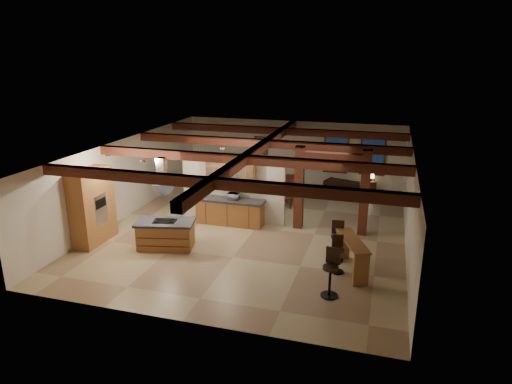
% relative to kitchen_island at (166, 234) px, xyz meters
% --- Properties ---
extents(ground, '(12.00, 12.00, 0.00)m').
position_rel_kitchen_island_xyz_m(ground, '(2.26, 2.36, -0.45)').
color(ground, tan).
rests_on(ground, ground).
extents(room_walls, '(12.00, 12.00, 12.00)m').
position_rel_kitchen_island_xyz_m(room_walls, '(2.26, 2.36, 1.33)').
color(room_walls, beige).
rests_on(room_walls, ground).
extents(ceiling_beams, '(10.00, 12.00, 0.28)m').
position_rel_kitchen_island_xyz_m(ceiling_beams, '(2.26, 2.36, 2.31)').
color(ceiling_beams, '#411710').
rests_on(ceiling_beams, room_walls).
extents(timber_posts, '(2.50, 0.30, 2.90)m').
position_rel_kitchen_island_xyz_m(timber_posts, '(4.76, 2.86, 1.31)').
color(timber_posts, '#411710').
rests_on(timber_posts, ground).
extents(partition_wall, '(3.80, 0.18, 2.20)m').
position_rel_kitchen_island_xyz_m(partition_wall, '(1.26, 2.86, 0.65)').
color(partition_wall, beige).
rests_on(partition_wall, ground).
extents(pantry_cabinet, '(0.67, 1.60, 2.40)m').
position_rel_kitchen_island_xyz_m(pantry_cabinet, '(-2.41, -0.24, 0.75)').
color(pantry_cabinet, brown).
rests_on(pantry_cabinet, ground).
extents(back_counter, '(2.50, 0.66, 0.94)m').
position_rel_kitchen_island_xyz_m(back_counter, '(1.26, 2.47, 0.03)').
color(back_counter, brown).
rests_on(back_counter, ground).
extents(upper_display_cabinet, '(1.80, 0.36, 0.95)m').
position_rel_kitchen_island_xyz_m(upper_display_cabinet, '(1.26, 2.67, 1.40)').
color(upper_display_cabinet, brown).
rests_on(upper_display_cabinet, partition_wall).
extents(range_hood, '(1.10, 1.10, 1.40)m').
position_rel_kitchen_island_xyz_m(range_hood, '(-0.00, 0.00, 1.33)').
color(range_hood, silver).
rests_on(range_hood, room_walls).
extents(back_windows, '(2.70, 0.07, 1.70)m').
position_rel_kitchen_island_xyz_m(back_windows, '(5.06, 8.29, 1.05)').
color(back_windows, '#411710').
rests_on(back_windows, room_walls).
extents(framed_art, '(0.65, 0.05, 0.85)m').
position_rel_kitchen_island_xyz_m(framed_art, '(0.76, 8.29, 1.25)').
color(framed_art, '#411710').
rests_on(framed_art, room_walls).
extents(recessed_cans, '(3.16, 2.46, 0.03)m').
position_rel_kitchen_island_xyz_m(recessed_cans, '(-0.27, 0.42, 2.42)').
color(recessed_cans, silver).
rests_on(recessed_cans, room_walls).
extents(kitchen_island, '(1.96, 1.33, 0.89)m').
position_rel_kitchen_island_xyz_m(kitchen_island, '(0.00, 0.00, 0.00)').
color(kitchen_island, brown).
rests_on(kitchen_island, ground).
extents(dining_table, '(1.79, 1.31, 0.56)m').
position_rel_kitchen_island_xyz_m(dining_table, '(2.12, 5.35, -0.17)').
color(dining_table, '#371C0D').
rests_on(dining_table, ground).
extents(sofa, '(2.00, 1.24, 0.54)m').
position_rel_kitchen_island_xyz_m(sofa, '(4.81, 7.81, -0.18)').
color(sofa, black).
rests_on(sofa, ground).
extents(microwave, '(0.43, 0.31, 0.23)m').
position_rel_kitchen_island_xyz_m(microwave, '(1.40, 2.47, 0.60)').
color(microwave, '#BBBBC0').
rests_on(microwave, back_counter).
extents(bar_counter, '(1.13, 1.87, 0.96)m').
position_rel_kitchen_island_xyz_m(bar_counter, '(5.74, -0.03, 0.20)').
color(bar_counter, brown).
rests_on(bar_counter, ground).
extents(side_table, '(0.51, 0.51, 0.50)m').
position_rel_kitchen_island_xyz_m(side_table, '(5.88, 7.83, -0.20)').
color(side_table, '#411710').
rests_on(side_table, ground).
extents(table_lamp, '(0.29, 0.29, 0.34)m').
position_rel_kitchen_island_xyz_m(table_lamp, '(5.88, 7.83, 0.29)').
color(table_lamp, black).
rests_on(table_lamp, side_table).
extents(bar_stool_a, '(0.44, 0.46, 1.26)m').
position_rel_kitchen_island_xyz_m(bar_stool_a, '(5.36, -1.51, 0.19)').
color(bar_stool_a, black).
rests_on(bar_stool_a, ground).
extents(bar_stool_b, '(0.39, 0.40, 1.07)m').
position_rel_kitchen_island_xyz_m(bar_stool_b, '(5.38, -0.16, 0.09)').
color(bar_stool_b, black).
rests_on(bar_stool_b, ground).
extents(bar_stool_c, '(0.42, 0.43, 1.20)m').
position_rel_kitchen_island_xyz_m(bar_stool_c, '(5.27, 0.60, 0.16)').
color(bar_stool_c, black).
rests_on(bar_stool_c, ground).
extents(dining_chairs, '(1.81, 1.81, 1.07)m').
position_rel_kitchen_island_xyz_m(dining_chairs, '(2.12, 5.35, 0.10)').
color(dining_chairs, '#411710').
rests_on(dining_chairs, ground).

